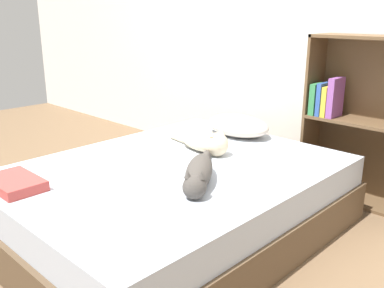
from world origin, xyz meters
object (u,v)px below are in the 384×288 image
cat_light (204,142)px  bookshelf (365,119)px  bed (175,200)px  pillow (238,125)px  cat_dark (199,173)px

cat_light → bookshelf: (0.63, 0.88, 0.10)m
bed → pillow: pillow is taller
bed → cat_dark: 0.40m
bed → pillow: size_ratio=3.92×
bookshelf → cat_light: bearing=-125.3°
bed → cat_dark: size_ratio=3.43×
pillow → bookshelf: 0.84m
pillow → cat_light: size_ratio=0.89×
bed → cat_dark: cat_dark is taller
bookshelf → cat_dark: bearing=-101.9°
bed → pillow: 0.81m
pillow → bookshelf: bookshelf is taller
pillow → cat_light: 0.43m
bed → cat_light: size_ratio=3.48×
cat_light → cat_dark: cat_light is taller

